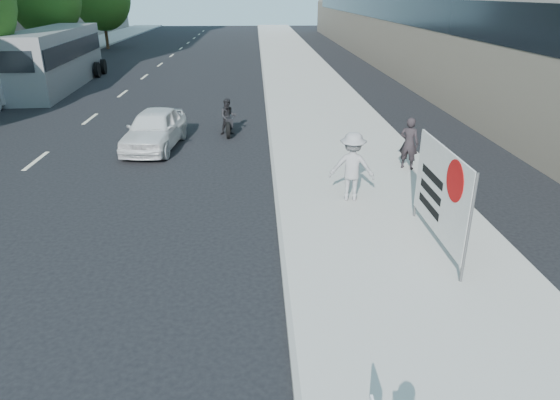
{
  "coord_description": "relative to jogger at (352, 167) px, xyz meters",
  "views": [
    {
      "loc": [
        0.95,
        -8.39,
        5.27
      ],
      "look_at": [
        1.39,
        0.74,
        1.44
      ],
      "focal_mm": 32.0,
      "sensor_mm": 36.0,
      "label": 1
    }
  ],
  "objects": [
    {
      "name": "ground",
      "position": [
        -3.42,
        -3.8,
        -1.07
      ],
      "size": [
        160.0,
        160.0,
        0.0
      ],
      "primitive_type": "plane",
      "color": "black",
      "rests_on": "ground"
    },
    {
      "name": "near_sidewalk",
      "position": [
        0.58,
        16.2,
        -0.99
      ],
      "size": [
        5.0,
        120.0,
        0.15
      ],
      "primitive_type": "cube",
      "color": "#A9A79E",
      "rests_on": "ground"
    },
    {
      "name": "jogger",
      "position": [
        0.0,
        0.0,
        0.0
      ],
      "size": [
        1.3,
        0.9,
        1.83
      ],
      "primitive_type": "imported",
      "rotation": [
        0.0,
        0.0,
        2.94
      ],
      "color": "gray",
      "rests_on": "near_sidewalk"
    },
    {
      "name": "pedestrian_woman",
      "position": [
        2.22,
        2.43,
        -0.11
      ],
      "size": [
        0.71,
        0.65,
        1.62
      ],
      "primitive_type": "imported",
      "rotation": [
        0.0,
        0.0,
        2.56
      ],
      "color": "black",
      "rests_on": "near_sidewalk"
    },
    {
      "name": "protest_banner",
      "position": [
        1.36,
        -2.66,
        0.33
      ],
      "size": [
        0.08,
        3.06,
        2.2
      ],
      "color": "#4C4C4C",
      "rests_on": "near_sidewalk"
    },
    {
      "name": "white_sedan_near",
      "position": [
        -6.15,
        5.57,
        -0.36
      ],
      "size": [
        2.07,
        4.28,
        1.41
      ],
      "primitive_type": "imported",
      "rotation": [
        0.0,
        0.0,
        -0.1
      ],
      "color": "white",
      "rests_on": "ground"
    },
    {
      "name": "motorcycle",
      "position": [
        -3.58,
        7.34,
        -0.43
      ],
      "size": [
        0.75,
        2.05,
        1.42
      ],
      "rotation": [
        0.0,
        0.0,
        0.13
      ],
      "color": "black",
      "rests_on": "ground"
    },
    {
      "name": "bus",
      "position": [
        -14.19,
        18.58,
        0.57
      ],
      "size": [
        3.3,
        12.19,
        3.3
      ],
      "rotation": [
        0.0,
        0.0,
        0.06
      ],
      "color": "slate",
      "rests_on": "ground"
    }
  ]
}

